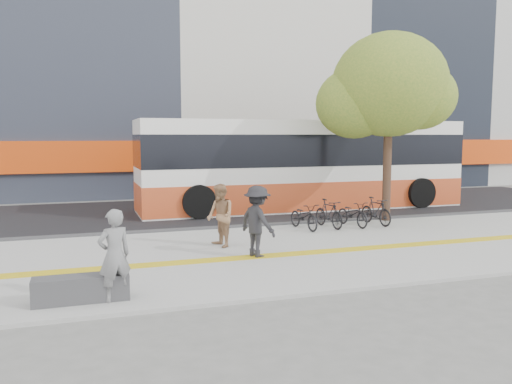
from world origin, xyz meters
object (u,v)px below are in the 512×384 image
object	(u,v)px
bench	(81,289)
street_tree	(387,88)
seated_woman	(114,255)
pedestrian_tan	(220,216)
pedestrian_dark	(257,221)
bus	(304,167)

from	to	relation	value
bench	street_tree	bearing A→B (deg)	31.62
seated_woman	pedestrian_tan	xyz separation A→B (m)	(2.85, 3.70, 0.01)
seated_woman	pedestrian_dark	bearing A→B (deg)	-164.13
seated_woman	pedestrian_dark	distance (m)	4.16
pedestrian_tan	bench	bearing A→B (deg)	-55.62
bus	pedestrian_tan	world-z (taller)	bus
street_tree	pedestrian_tan	world-z (taller)	street_tree
street_tree	bus	distance (m)	4.84
seated_woman	pedestrian_dark	size ratio (longest dim) A/B	0.95
street_tree	seated_woman	size ratio (longest dim) A/B	3.92
bench	pedestrian_tan	bearing A→B (deg)	46.20
street_tree	seated_woman	world-z (taller)	street_tree
bench	pedestrian_tan	size ratio (longest dim) A/B	0.98
bench	seated_woman	xyz separation A→B (m)	(0.56, -0.15, 0.58)
bench	street_tree	xyz separation A→B (m)	(9.78, 6.02, 4.21)
bench	bus	bearing A→B (deg)	49.02
pedestrian_dark	seated_woman	bearing A→B (deg)	102.35
street_tree	bench	bearing A→B (deg)	-148.38
street_tree	bus	size ratio (longest dim) A/B	0.49
bench	seated_woman	distance (m)	0.82
bench	street_tree	world-z (taller)	street_tree
pedestrian_dark	bench	bearing A→B (deg)	96.72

